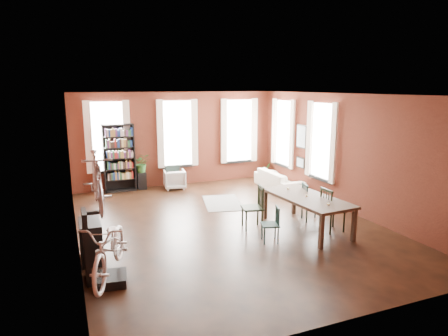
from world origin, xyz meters
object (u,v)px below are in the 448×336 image
dining_chair_c (333,210)px  white_armchair (175,178)px  dining_chair_d (312,202)px  dining_chair_b (252,208)px  console_table (91,241)px  bicycle_floor (109,222)px  dining_table (306,213)px  bookshelf (119,158)px  cream_sofa (279,177)px  bike_trainer (110,279)px  dining_chair_a (270,224)px  plant_stand (142,181)px

dining_chair_c → white_armchair: dining_chair_c is taller
dining_chair_d → dining_chair_b: bearing=103.3°
console_table → bicycle_floor: (0.26, -1.17, 0.75)m
dining_chair_b → bicycle_floor: (-3.49, -1.60, 0.62)m
dining_table → bookshelf: size_ratio=1.09×
dining_chair_c → cream_sofa: size_ratio=0.50×
dining_chair_d → bookshelf: 6.37m
dining_chair_d → dining_table: bearing=150.0°
dining_chair_d → white_armchair: bearing=42.8°
dining_chair_d → cream_sofa: dining_chair_d is taller
dining_chair_b → white_armchair: 4.48m
dining_chair_d → bike_trainer: (-5.18, -1.53, -0.40)m
white_armchair → bicycle_floor: size_ratio=0.36×
dining_chair_a → dining_chair_b: 0.93m
dining_chair_a → bike_trainer: 3.58m
dining_chair_d → bookshelf: (-4.13, 4.81, 0.62)m
dining_chair_c → console_table: dining_chair_c is taller
plant_stand → cream_sofa: bearing=-21.8°
dining_chair_b → bookshelf: 5.40m
dining_table → bicycle_floor: size_ratio=1.21×
bookshelf → bike_trainer: size_ratio=3.97×
plant_stand → dining_table: bearing=-61.0°
dining_chair_d → dining_chair_c: bearing=-163.8°
console_table → plant_stand: 5.56m
dining_chair_c → dining_chair_d: bearing=0.1°
dining_chair_b → bike_trainer: 3.88m
console_table → dining_chair_a: bearing=-7.5°
dining_chair_b → plant_stand: dining_chair_b is taller
dining_chair_b → dining_chair_d: (1.67, -0.03, -0.04)m
bike_trainer → console_table: console_table is taller
bookshelf → cream_sofa: bearing=-19.0°
dining_chair_b → dining_chair_c: size_ratio=1.00×
dining_chair_d → bike_trainer: bearing=121.0°
dining_chair_d → bookshelf: bearing=55.2°
cream_sofa → bicycle_floor: size_ratio=1.06×
white_armchair → dining_table: bearing=118.5°
bookshelf → console_table: bearing=-103.8°
dining_chair_c → plant_stand: bearing=30.0°
bookshelf → bicycle_floor: (-1.02, -6.37, 0.05)m
dining_chair_a → dining_chair_d: (1.68, 0.89, 0.08)m
console_table → plant_stand: bearing=69.2°
bookshelf → white_armchair: 1.92m
dining_chair_c → bicycle_floor: bicycle_floor is taller
white_armchair → cream_sofa: cream_sofa is taller
cream_sofa → bike_trainer: size_ratio=3.76×
plant_stand → bike_trainer: bearing=-105.4°
white_armchair → bicycle_floor: (-2.75, -6.02, 0.80)m
cream_sofa → console_table: size_ratio=2.60×
dining_chair_c → white_armchair: size_ratio=1.48×
bicycle_floor → white_armchair: bearing=85.4°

